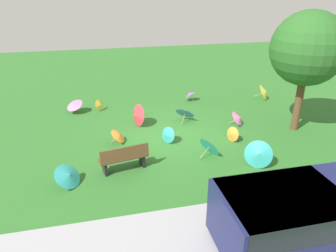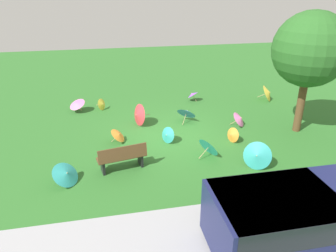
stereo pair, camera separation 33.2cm
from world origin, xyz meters
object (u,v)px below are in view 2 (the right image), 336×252
object	(u,v)px
parasol_teal_3	(257,156)
parasol_yellow_3	(268,93)
parasol_teal_0	(209,146)
parasol_blue_2	(187,112)
park_bench	(122,157)
parasol_orange_1	(232,135)
parasol_orange_0	(119,135)
parasol_purple_0	(192,94)
parasol_teal_1	(167,135)
parasol_pink_1	(240,119)
shade_tree	(310,50)
parasol_teal_4	(66,174)
parasol_red_0	(138,115)
van_dark	(306,216)
parasol_yellow_1	(102,104)
parasol_pink_0	(77,103)

from	to	relation	value
parasol_teal_3	parasol_yellow_3	distance (m)	7.13
parasol_teal_0	parasol_blue_2	size ratio (longest dim) A/B	0.89
park_bench	parasol_orange_1	distance (m)	4.45
parasol_teal_3	parasol_orange_0	bearing A→B (deg)	-32.70
parasol_purple_0	park_bench	bearing A→B (deg)	56.36
parasol_orange_0	parasol_teal_3	size ratio (longest dim) A/B	0.74
parasol_orange_0	parasol_teal_1	xyz separation A→B (m)	(-1.83, 0.38, -0.01)
parasol_pink_1	parasol_yellow_3	distance (m)	3.96
shade_tree	parasol_teal_3	xyz separation A→B (m)	(3.01, 2.44, -2.90)
parasol_purple_0	parasol_yellow_3	distance (m)	3.99
parasol_teal_3	shade_tree	bearing A→B (deg)	-141.01
park_bench	shade_tree	size ratio (longest dim) A/B	0.35
parasol_orange_1	parasol_teal_4	size ratio (longest dim) A/B	0.58
park_bench	shade_tree	bearing A→B (deg)	-167.27
park_bench	parasol_red_0	bearing A→B (deg)	-104.67
park_bench	parasol_purple_0	distance (m)	7.37
parasol_teal_0	parasol_orange_1	bearing A→B (deg)	-144.26
parasol_orange_0	parasol_red_0	world-z (taller)	parasol_red_0
parasol_teal_0	parasol_teal_1	world-z (taller)	parasol_teal_0
parasol_pink_1	parasol_blue_2	size ratio (longest dim) A/B	0.81
van_dark	parasol_orange_0	world-z (taller)	van_dark
parasol_red_0	parasol_yellow_1	xyz separation A→B (m)	(1.48, -2.20, -0.19)
parasol_teal_0	parasol_teal_1	size ratio (longest dim) A/B	1.42
parasol_pink_0	parasol_red_0	size ratio (longest dim) A/B	1.05
parasol_yellow_3	shade_tree	bearing A→B (deg)	80.52
parasol_teal_0	parasol_yellow_1	world-z (taller)	parasol_teal_0
park_bench	parasol_teal_4	size ratio (longest dim) A/B	1.53
parasol_red_0	parasol_yellow_1	world-z (taller)	parasol_red_0
parasol_pink_0	van_dark	bearing A→B (deg)	119.08
parasol_orange_1	parasol_red_0	distance (m)	4.11
parasol_orange_0	shade_tree	bearing A→B (deg)	177.21
parasol_teal_0	parasol_pink_0	world-z (taller)	parasol_teal_0
parasol_teal_1	parasol_purple_0	size ratio (longest dim) A/B	0.85
parasol_red_0	parasol_teal_4	bearing A→B (deg)	56.59
van_dark	shade_tree	size ratio (longest dim) A/B	0.96
parasol_orange_0	parasol_purple_0	xyz separation A→B (m)	(-4.08, -4.11, 0.04)
shade_tree	parasol_orange_0	world-z (taller)	shade_tree
parasol_blue_2	parasol_red_0	distance (m)	2.17
parasol_orange_1	parasol_blue_2	bearing A→B (deg)	-62.63
parasol_teal_0	parasol_purple_0	bearing A→B (deg)	-99.72
parasol_teal_3	parasol_teal_4	bearing A→B (deg)	-2.64
parasol_orange_0	parasol_yellow_3	bearing A→B (deg)	-157.34
parasol_teal_0	parasol_red_0	bearing A→B (deg)	-56.14
parasol_pink_0	parasol_teal_3	world-z (taller)	parasol_teal_3
parasol_blue_2	parasol_orange_0	bearing A→B (deg)	25.45
van_dark	parasol_orange_1	xyz separation A→B (m)	(-0.51, -5.43, -0.62)
parasol_orange_0	parasol_teal_3	bearing A→B (deg)	147.30
shade_tree	parasol_teal_1	xyz separation A→B (m)	(5.54, 0.02, -3.03)
shade_tree	parasol_pink_1	world-z (taller)	shade_tree
park_bench	parasol_orange_1	size ratio (longest dim) A/B	2.64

